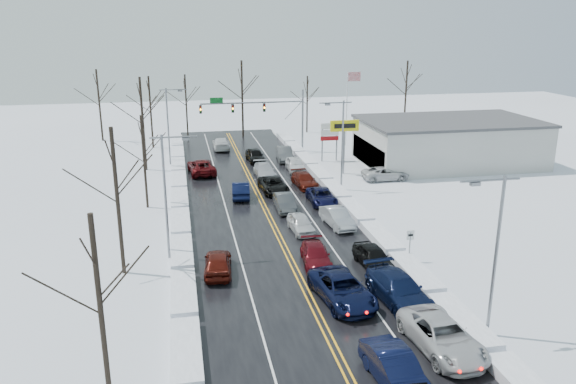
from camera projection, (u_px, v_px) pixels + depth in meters
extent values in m
plane|color=silver|center=(276.00, 230.00, 45.83)|extent=(160.00, 160.00, 0.00)
cube|color=black|center=(272.00, 222.00, 47.70)|extent=(14.00, 84.00, 0.01)
cube|color=white|center=(181.00, 228.00, 46.29)|extent=(1.56, 72.00, 0.62)
cube|color=white|center=(357.00, 216.00, 49.12)|extent=(1.56, 72.00, 0.62)
cylinder|color=slate|center=(303.00, 121.00, 72.50)|extent=(0.24, 0.24, 8.00)
cylinder|color=slate|center=(252.00, 103.00, 70.57)|extent=(13.00, 0.18, 0.18)
cylinder|color=slate|center=(294.00, 110.00, 71.87)|extent=(2.33, 0.10, 2.33)
cube|color=#0C591E|center=(216.00, 100.00, 69.61)|extent=(1.60, 0.08, 0.70)
cube|color=black|center=(264.00, 107.00, 71.04)|extent=(0.32, 0.25, 1.05)
sphere|color=#3F0705|center=(264.00, 105.00, 70.80)|extent=(0.20, 0.20, 0.20)
sphere|color=orange|center=(264.00, 108.00, 70.89)|extent=(0.22, 0.22, 0.22)
sphere|color=black|center=(264.00, 110.00, 70.97)|extent=(0.20, 0.20, 0.20)
cube|color=black|center=(233.00, 108.00, 70.29)|extent=(0.32, 0.25, 1.05)
sphere|color=#3F0705|center=(233.00, 106.00, 70.05)|extent=(0.20, 0.20, 0.20)
sphere|color=orange|center=(233.00, 109.00, 70.14)|extent=(0.22, 0.22, 0.22)
sphere|color=black|center=(233.00, 111.00, 70.23)|extent=(0.20, 0.20, 0.20)
cube|color=black|center=(201.00, 109.00, 69.55)|extent=(0.32, 0.25, 1.05)
sphere|color=#3F0705|center=(200.00, 107.00, 69.31)|extent=(0.20, 0.20, 0.20)
sphere|color=orange|center=(201.00, 110.00, 69.40)|extent=(0.22, 0.22, 0.22)
sphere|color=black|center=(201.00, 112.00, 69.49)|extent=(0.20, 0.20, 0.20)
cylinder|color=slate|center=(344.00, 149.00, 61.97)|extent=(0.20, 0.20, 5.60)
cube|color=yellow|center=(345.00, 126.00, 61.21)|extent=(3.20, 0.30, 1.20)
cube|color=black|center=(345.00, 126.00, 61.05)|extent=(2.40, 0.04, 0.50)
cylinder|color=slate|center=(322.00, 145.00, 67.67)|extent=(0.16, 0.16, 4.00)
cylinder|color=slate|center=(337.00, 145.00, 68.00)|extent=(0.16, 0.16, 4.00)
cube|color=white|center=(330.00, 126.00, 67.16)|extent=(2.20, 0.22, 0.70)
cube|color=white|center=(330.00, 133.00, 67.39)|extent=(2.20, 0.22, 0.70)
cube|color=maroon|center=(330.00, 138.00, 67.60)|extent=(2.20, 0.22, 0.50)
cylinder|color=slate|center=(410.00, 247.00, 39.52)|extent=(0.08, 0.08, 2.20)
cube|color=white|center=(410.00, 235.00, 39.26)|extent=(0.55, 0.05, 0.70)
cube|color=black|center=(411.00, 235.00, 39.22)|extent=(0.35, 0.02, 0.15)
cylinder|color=silver|center=(347.00, 109.00, 75.30)|extent=(0.14, 0.14, 10.00)
cube|color=#B8B8B3|center=(448.00, 143.00, 66.44)|extent=(20.00, 12.00, 5.00)
cube|color=#262628|center=(368.00, 154.00, 64.86)|extent=(0.10, 11.00, 2.80)
cube|color=#3F3F42|center=(450.00, 121.00, 65.67)|extent=(20.40, 12.40, 0.30)
cylinder|color=slate|center=(496.00, 259.00, 29.21)|extent=(0.18, 0.18, 9.00)
cylinder|color=slate|center=(490.00, 180.00, 27.80)|extent=(3.20, 0.12, 0.12)
cube|color=slate|center=(475.00, 184.00, 27.70)|extent=(0.50, 0.25, 0.18)
cylinder|color=slate|center=(342.00, 146.00, 55.47)|extent=(0.18, 0.18, 9.00)
cylinder|color=slate|center=(336.00, 103.00, 54.07)|extent=(3.20, 0.12, 0.12)
cube|color=slate|center=(328.00, 105.00, 53.96)|extent=(0.50, 0.25, 0.18)
cylinder|color=slate|center=(165.00, 198.00, 39.18)|extent=(0.18, 0.18, 9.00)
cylinder|color=slate|center=(173.00, 137.00, 38.07)|extent=(3.20, 0.12, 0.12)
cube|color=slate|center=(186.00, 139.00, 38.27)|extent=(0.50, 0.25, 0.18)
cylinder|color=slate|center=(168.00, 127.00, 65.45)|extent=(0.18, 0.18, 9.00)
cylinder|color=slate|center=(173.00, 90.00, 64.34)|extent=(3.20, 0.12, 0.12)
cube|color=slate|center=(180.00, 91.00, 64.53)|extent=(0.50, 0.25, 0.18)
cylinder|color=#2D231C|center=(101.00, 314.00, 23.71)|extent=(0.24, 0.24, 9.00)
cylinder|color=#2D231C|center=(118.00, 203.00, 36.60)|extent=(0.27, 0.27, 10.00)
cylinder|color=#2D231C|center=(144.00, 162.00, 50.14)|extent=(0.23, 0.23, 8.50)
cylinder|color=#2D231C|center=(143.00, 124.00, 62.85)|extent=(0.28, 0.28, 10.50)
cylinder|color=#2D231C|center=(151.00, 112.00, 74.33)|extent=(0.25, 0.25, 9.50)
cylinder|color=#2D231C|center=(100.00, 106.00, 78.55)|extent=(0.27, 0.27, 10.00)
cylinder|color=#2D231C|center=(186.00, 106.00, 81.86)|extent=(0.24, 0.24, 9.00)
cylinder|color=#2D231C|center=(242.00, 99.00, 81.18)|extent=(0.29, 0.29, 11.00)
cylinder|color=#2D231C|center=(307.00, 104.00, 84.81)|extent=(0.23, 0.23, 8.50)
cylinder|color=#2D231C|center=(406.00, 95.00, 87.96)|extent=(0.28, 0.28, 10.50)
imported|color=black|center=(342.00, 301.00, 34.19)|extent=(3.46, 6.16, 1.63)
imported|color=#540B12|center=(316.00, 264.00, 39.41)|extent=(2.31, 4.76, 1.34)
imported|color=silver|center=(301.00, 232.00, 45.47)|extent=(1.89, 4.14, 1.38)
imported|color=#393B3E|center=(285.00, 210.00, 50.68)|extent=(1.58, 4.40, 1.44)
imported|color=black|center=(273.00, 192.00, 56.04)|extent=(2.66, 5.31, 1.44)
imported|color=#B0B2B8|center=(265.00, 177.00, 61.43)|extent=(2.11, 5.00, 1.44)
imported|color=black|center=(255.00, 162.00, 68.04)|extent=(2.18, 4.77, 1.59)
imported|color=#B9B9BB|center=(441.00, 350.00, 29.13)|extent=(3.18, 6.07, 1.63)
imported|color=black|center=(398.00, 302.00, 34.05)|extent=(3.06, 6.16, 1.72)
imported|color=black|center=(373.00, 267.00, 38.96)|extent=(2.10, 4.53, 1.50)
imported|color=#A1A4A9|center=(337.00, 226.00, 46.70)|extent=(2.11, 4.74, 1.51)
imported|color=black|center=(322.00, 203.00, 52.50)|extent=(2.37, 4.95, 1.36)
imported|color=#481009|center=(304.00, 187.00, 57.82)|extent=(2.30, 4.90, 1.38)
imported|color=silver|center=(295.00, 171.00, 63.83)|extent=(2.02, 4.65, 1.56)
imported|color=#474A4C|center=(284.00, 160.00, 68.62)|extent=(2.12, 5.09, 1.64)
imported|color=black|center=(241.00, 197.00, 54.39)|extent=(2.06, 4.82, 1.55)
imported|color=#4E0A0D|center=(202.00, 174.00, 62.74)|extent=(3.20, 6.01, 1.61)
imported|color=silver|center=(221.00, 149.00, 74.60)|extent=(2.31, 5.38, 1.54)
imported|color=#481009|center=(218.00, 273.00, 37.98)|extent=(2.23, 4.67, 1.54)
imported|color=silver|center=(385.00, 180.00, 60.27)|extent=(5.12, 2.40, 1.42)
imported|color=#3D4042|center=(402.00, 173.00, 63.03)|extent=(2.73, 5.29, 1.47)
imported|color=black|center=(365.00, 158.00, 69.61)|extent=(2.35, 4.66, 1.52)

